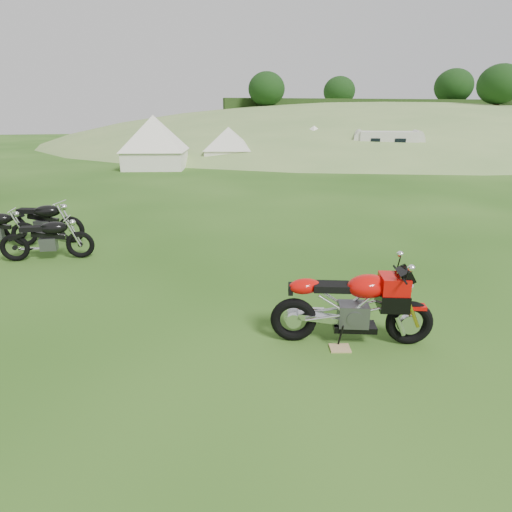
{
  "coord_description": "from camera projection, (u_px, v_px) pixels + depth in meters",
  "views": [
    {
      "loc": [
        -1.08,
        -6.06,
        3.03
      ],
      "look_at": [
        0.39,
        0.4,
        0.77
      ],
      "focal_mm": 30.0,
      "sensor_mm": 36.0,
      "label": 1
    }
  ],
  "objects": [
    {
      "name": "hedgerow",
      "position": [
        381.0,
        139.0,
        48.77
      ],
      "size": [
        36.0,
        1.2,
        8.6
      ],
      "primitive_type": null,
      "color": "black",
      "rests_on": "ground"
    },
    {
      "name": "tent_right",
      "position": [
        313.0,
        141.0,
        27.66
      ],
      "size": [
        3.52,
        3.52,
        2.32
      ],
      "primitive_type": null,
      "rotation": [
        0.0,
        0.0,
        0.41
      ],
      "color": "white",
      "rests_on": "ground"
    },
    {
      "name": "tent_mid",
      "position": [
        229.0,
        144.0,
        25.84
      ],
      "size": [
        3.24,
        3.24,
        2.31
      ],
      "primitive_type": null,
      "rotation": [
        0.0,
        0.0,
        -0.24
      ],
      "color": "silver",
      "rests_on": "ground"
    },
    {
      "name": "tent_left",
      "position": [
        155.0,
        143.0,
        23.43
      ],
      "size": [
        3.7,
        3.7,
        2.75
      ],
      "primitive_type": null,
      "rotation": [
        0.0,
        0.0,
        -0.19
      ],
      "color": "white",
      "rests_on": "ground"
    },
    {
      "name": "vintage_moto_a",
      "position": [
        47.0,
        238.0,
        9.04
      ],
      "size": [
        1.85,
        0.53,
        0.96
      ],
      "primitive_type": null,
      "rotation": [
        0.0,
        0.0,
        -0.06
      ],
      "color": "black",
      "rests_on": "ground"
    },
    {
      "name": "caravan",
      "position": [
        387.0,
        147.0,
        25.68
      ],
      "size": [
        4.49,
        3.24,
        1.92
      ],
      "primitive_type": null,
      "rotation": [
        0.0,
        0.0,
        -0.38
      ],
      "color": "silver",
      "rests_on": "ground"
    },
    {
      "name": "plywood_board",
      "position": [
        340.0,
        348.0,
        5.73
      ],
      "size": [
        0.31,
        0.27,
        0.02
      ],
      "primitive_type": "cube",
      "rotation": [
        0.0,
        0.0,
        -0.21
      ],
      "color": "tan",
      "rests_on": "ground"
    },
    {
      "name": "vintage_moto_c",
      "position": [
        42.0,
        221.0,
        10.27
      ],
      "size": [
        2.06,
        1.07,
        1.06
      ],
      "primitive_type": null,
      "rotation": [
        0.0,
        0.0,
        -0.31
      ],
      "color": "black",
      "rests_on": "ground"
    },
    {
      "name": "hillside",
      "position": [
        381.0,
        139.0,
        48.77
      ],
      "size": [
        80.0,
        64.0,
        8.0
      ],
      "primitive_type": "ellipsoid",
      "color": "#648845",
      "rests_on": "ground"
    },
    {
      "name": "sport_motorcycle",
      "position": [
        353.0,
        300.0,
        5.72
      ],
      "size": [
        2.14,
        1.08,
        1.25
      ],
      "primitive_type": null,
      "rotation": [
        0.0,
        0.0,
        -0.28
      ],
      "color": "#C10A06",
      "rests_on": "ground"
    },
    {
      "name": "ground",
      "position": [
        238.0,
        312.0,
        6.8
      ],
      "size": [
        120.0,
        120.0,
        0.0
      ],
      "primitive_type": "plane",
      "color": "#1C440E",
      "rests_on": "ground"
    }
  ]
}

